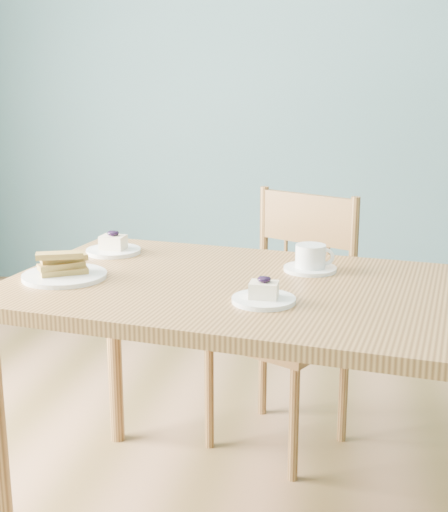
% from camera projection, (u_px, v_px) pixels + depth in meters
% --- Properties ---
extents(room, '(5.01, 5.01, 2.71)m').
position_uv_depth(room, '(430.00, 48.00, 1.58)').
color(room, '#A6734D').
rests_on(room, ground).
extents(dining_table, '(1.49, 0.99, 0.74)m').
position_uv_depth(dining_table, '(262.00, 312.00, 1.93)').
color(dining_table, '#A4743E').
rests_on(dining_table, ground).
extents(dining_chair, '(0.54, 0.53, 0.90)m').
position_uv_depth(dining_chair, '(285.00, 320.00, 2.50)').
color(dining_chair, '#A4743E').
rests_on(dining_chair, ground).
extents(cheesecake_plate_near, '(0.16, 0.16, 0.07)m').
position_uv_depth(cheesecake_plate_near, '(264.00, 296.00, 1.77)').
color(cheesecake_plate_near, white).
rests_on(cheesecake_plate_near, dining_table).
extents(cheesecake_plate_far, '(0.17, 0.17, 0.07)m').
position_uv_depth(cheesecake_plate_far, '(113.00, 247.00, 2.26)').
color(cheesecake_plate_far, white).
rests_on(cheesecake_plate_far, dining_table).
extents(coffee_cup, '(0.15, 0.15, 0.08)m').
position_uv_depth(coffee_cup, '(311.00, 260.00, 2.05)').
color(coffee_cup, white).
rests_on(coffee_cup, dining_table).
extents(biscotti_plate, '(0.23, 0.23, 0.08)m').
position_uv_depth(biscotti_plate, '(64.00, 270.00, 1.98)').
color(biscotti_plate, white).
rests_on(biscotti_plate, dining_table).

